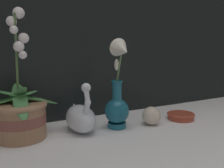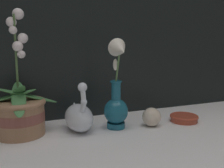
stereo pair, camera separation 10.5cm
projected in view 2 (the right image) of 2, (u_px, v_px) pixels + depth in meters
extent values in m
plane|color=white|center=(120.00, 138.00, 0.93)|extent=(2.80, 2.80, 0.00)
cylinder|color=#9E7556|center=(20.00, 118.00, 0.95)|extent=(0.18, 0.18, 0.13)
cylinder|color=brown|center=(20.00, 116.00, 0.95)|extent=(0.18, 0.18, 0.04)
torus|color=#9E7556|center=(19.00, 103.00, 0.94)|extent=(0.19, 0.19, 0.02)
cylinder|color=#4C6B3D|center=(16.00, 58.00, 0.92)|extent=(0.01, 0.04, 0.30)
ellipsoid|color=#427F47|center=(27.00, 96.00, 0.95)|extent=(0.22, 0.07, 0.08)
ellipsoid|color=#427F47|center=(16.00, 95.00, 0.97)|extent=(0.09, 0.19, 0.11)
ellipsoid|color=#427F47|center=(9.00, 97.00, 0.93)|extent=(0.20, 0.08, 0.06)
ellipsoid|color=#427F47|center=(19.00, 98.00, 0.91)|extent=(0.06, 0.18, 0.10)
sphere|color=white|center=(18.00, 14.00, 0.89)|extent=(0.04, 0.04, 0.04)
sphere|color=white|center=(11.00, 22.00, 0.89)|extent=(0.03, 0.03, 0.03)
sphere|color=white|center=(13.00, 30.00, 0.89)|extent=(0.03, 0.03, 0.03)
sphere|color=white|center=(23.00, 38.00, 0.91)|extent=(0.04, 0.04, 0.04)
sphere|color=white|center=(18.00, 46.00, 0.90)|extent=(0.04, 0.04, 0.04)
sphere|color=white|center=(21.00, 54.00, 0.90)|extent=(0.03, 0.03, 0.03)
ellipsoid|color=silver|center=(79.00, 118.00, 1.00)|extent=(0.10, 0.17, 0.10)
cone|color=silver|center=(75.00, 110.00, 1.05)|extent=(0.05, 0.07, 0.08)
cylinder|color=silver|center=(83.00, 108.00, 0.93)|extent=(0.02, 0.04, 0.06)
sphere|color=silver|center=(84.00, 102.00, 0.92)|extent=(0.02, 0.02, 0.02)
cylinder|color=silver|center=(83.00, 95.00, 0.92)|extent=(0.02, 0.03, 0.05)
sphere|color=silver|center=(82.00, 87.00, 0.92)|extent=(0.03, 0.03, 0.03)
cylinder|color=#195B75|center=(116.00, 125.00, 1.04)|extent=(0.07, 0.07, 0.02)
ellipsoid|color=#195B75|center=(116.00, 111.00, 1.03)|extent=(0.10, 0.10, 0.10)
cylinder|color=#195B75|center=(116.00, 91.00, 1.01)|extent=(0.04, 0.04, 0.07)
torus|color=#195B75|center=(116.00, 82.00, 1.01)|extent=(0.05, 0.05, 0.01)
cylinder|color=#567A47|center=(118.00, 69.00, 0.99)|extent=(0.01, 0.04, 0.10)
cone|color=white|center=(120.00, 50.00, 0.95)|extent=(0.07, 0.08, 0.08)
ellipsoid|color=white|center=(115.00, 65.00, 0.99)|extent=(0.02, 0.02, 0.04)
sphere|color=beige|center=(152.00, 117.00, 1.05)|extent=(0.08, 0.08, 0.08)
cylinder|color=#A8422D|center=(184.00, 118.00, 1.12)|extent=(0.11, 0.11, 0.03)
torus|color=#A8422D|center=(184.00, 116.00, 1.11)|extent=(0.12, 0.12, 0.01)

